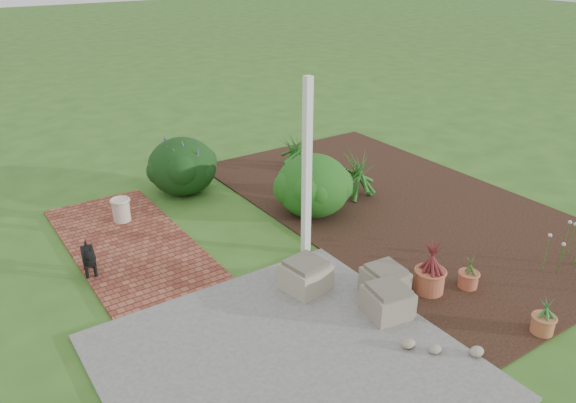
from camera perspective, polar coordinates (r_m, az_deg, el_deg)
ground at (r=7.79m, az=0.43°, el=-6.05°), size 80.00×80.00×0.00m
concrete_patio at (r=6.02m, az=-0.02°, el=-16.36°), size 3.50×3.50×0.04m
brick_path at (r=8.54m, az=-15.88°, el=-3.99°), size 1.60×3.50×0.04m
garden_bed at (r=9.57m, az=11.16°, el=-0.32°), size 4.00×7.00×0.03m
veranda_post at (r=7.47m, az=1.93°, el=3.22°), size 0.10×0.10×2.50m
stone_trough_near at (r=6.71m, az=10.07°, el=-10.03°), size 0.55×0.55×0.32m
stone_trough_mid at (r=7.08m, az=9.81°, el=-8.02°), size 0.50×0.50×0.31m
stone_trough_far at (r=7.05m, az=1.78°, el=-7.65°), size 0.57×0.57×0.34m
black_dog at (r=7.73m, az=-19.61°, el=-5.30°), size 0.21×0.51×0.44m
cream_ceramic_urn at (r=9.10m, az=-16.59°, el=-0.84°), size 0.32×0.32×0.35m
evergreen_shrub at (r=8.87m, az=2.56°, el=1.79°), size 1.24×1.24×1.01m
agapanthus_clump_back at (r=9.58m, az=6.93°, el=3.05°), size 1.07×1.07×0.91m
agapanthus_clump_front at (r=10.84m, az=0.73°, el=5.39°), size 0.95×0.95×0.75m
terracotta_pot_bronze at (r=7.25m, az=14.17°, el=-7.80°), size 0.45×0.45×0.30m
terracotta_pot_small_left at (r=7.49m, az=17.83°, el=-7.56°), size 0.31×0.31×0.20m
terracotta_pot_small_right at (r=6.98m, az=24.47°, el=-11.28°), size 0.32×0.32×0.21m
purple_flowering_bush at (r=9.92m, az=-10.70°, el=3.68°), size 1.46×1.46×1.01m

